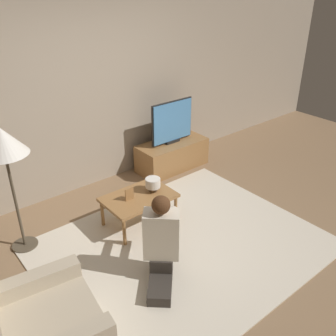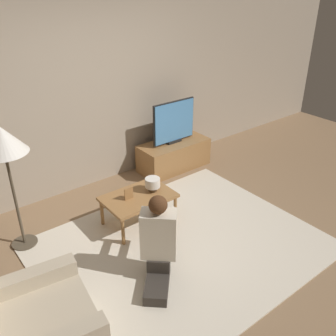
{
  "view_description": "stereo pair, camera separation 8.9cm",
  "coord_description": "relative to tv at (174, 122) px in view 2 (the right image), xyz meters",
  "views": [
    {
      "loc": [
        -2.2,
        -2.45,
        2.72
      ],
      "look_at": [
        0.35,
        0.68,
        0.61
      ],
      "focal_mm": 40.0,
      "sensor_mm": 36.0,
      "label": 1
    },
    {
      "loc": [
        -2.13,
        -2.5,
        2.72
      ],
      "look_at": [
        0.35,
        0.68,
        0.61
      ],
      "focal_mm": 40.0,
      "sensor_mm": 36.0,
      "label": 2
    }
  ],
  "objects": [
    {
      "name": "coffee_table",
      "position": [
        -1.25,
        -0.89,
        -0.41
      ],
      "size": [
        0.82,
        0.55,
        0.39
      ],
      "color": "olive",
      "rests_on": "ground_plane"
    },
    {
      "name": "rug",
      "position": [
        -1.14,
        -1.56,
        -0.75
      ],
      "size": [
        2.98,
        2.37,
        0.02
      ],
      "color": "beige",
      "rests_on": "ground_plane"
    },
    {
      "name": "person_kneeling",
      "position": [
        -1.6,
        -1.77,
        -0.3
      ],
      "size": [
        0.74,
        0.78,
        0.93
      ],
      "rotation": [
        0.0,
        0.0,
        2.4
      ],
      "color": "#332D28",
      "rests_on": "rug"
    },
    {
      "name": "tv_stand",
      "position": [
        0.0,
        -0.0,
        -0.54
      ],
      "size": [
        1.09,
        0.49,
        0.43
      ],
      "color": "olive",
      "rests_on": "ground_plane"
    },
    {
      "name": "ground_plane",
      "position": [
        -1.14,
        -1.56,
        -0.76
      ],
      "size": [
        10.0,
        10.0,
        0.0
      ],
      "primitive_type": "plane",
      "color": "#896B4C"
    },
    {
      "name": "tv",
      "position": [
        0.0,
        0.0,
        0.0
      ],
      "size": [
        0.74,
        0.08,
        0.64
      ],
      "color": "black",
      "rests_on": "tv_stand"
    },
    {
      "name": "table_lamp",
      "position": [
        -1.05,
        -0.91,
        -0.26
      ],
      "size": [
        0.18,
        0.18,
        0.17
      ],
      "color": "#4C3823",
      "rests_on": "coffee_table"
    },
    {
      "name": "picture_frame",
      "position": [
        -1.37,
        -0.89,
        -0.29
      ],
      "size": [
        0.11,
        0.01,
        0.15
      ],
      "color": "olive",
      "rests_on": "coffee_table"
    },
    {
      "name": "floor_lamp",
      "position": [
        -2.49,
        -0.43,
        0.47
      ],
      "size": [
        0.48,
        0.48,
        1.42
      ],
      "color": "#4C4233",
      "rests_on": "ground_plane"
    },
    {
      "name": "armchair",
      "position": [
        -2.9,
        -1.89,
        -0.47
      ],
      "size": [
        0.96,
        0.97,
        0.9
      ],
      "rotation": [
        0.0,
        0.0,
        1.44
      ],
      "color": "#B7A88E",
      "rests_on": "ground_plane"
    },
    {
      "name": "wall_back",
      "position": [
        -1.14,
        0.37,
        0.54
      ],
      "size": [
        10.0,
        0.06,
        2.6
      ],
      "color": "tan",
      "rests_on": "ground_plane"
    }
  ]
}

